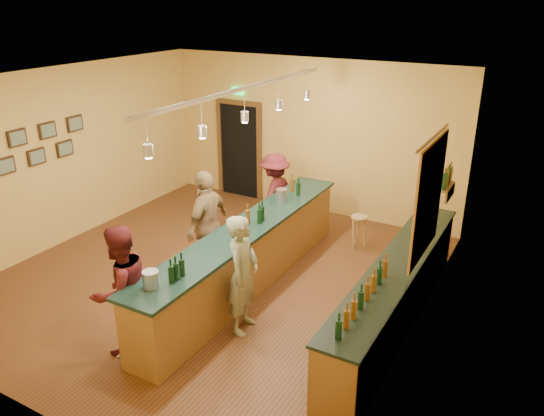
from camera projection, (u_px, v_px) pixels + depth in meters
The scene contains 18 objects.
floor at pixel (215, 277), 8.78m from camera, with size 7.00×7.00×0.00m, color #4E2D16.
ceiling at pixel (205, 80), 7.58m from camera, with size 6.50×7.00×0.02m, color silver.
wall_back at pixel (309, 136), 11.01m from camera, with size 6.50×0.02×3.20m, color gold.
wall_front at pixel (8, 287), 5.36m from camera, with size 6.50×0.02×3.20m, color gold.
wall_left at pixel (65, 156), 9.66m from camera, with size 0.02×7.00×3.20m, color gold.
wall_right at pixel (420, 228), 6.70m from camera, with size 0.02×7.00×3.20m, color gold.
doorway at pixel (240, 148), 11.94m from camera, with size 1.15×0.09×2.48m.
tapestry at pixel (429, 199), 6.94m from camera, with size 0.03×1.40×1.60m, color #9F391F.
bottle_shelf at pixel (448, 180), 8.25m from camera, with size 0.17×0.55×0.54m.
picture_grid at pixel (27, 148), 8.90m from camera, with size 0.06×2.20×0.70m, color #382111, non-canonical shape.
back_counter at pixel (395, 292), 7.39m from camera, with size 0.60×4.55×1.27m.
tasting_bar at pixel (247, 253), 8.25m from camera, with size 0.73×5.10×1.38m.
pendant_track at pixel (244, 100), 7.36m from camera, with size 0.11×4.60×0.50m.
bartender at pixel (243, 275), 7.11m from camera, with size 0.62×0.41×1.70m, color gray.
customer_a at pixel (121, 290), 6.69m from camera, with size 0.85×0.66×1.75m, color #59191E.
customer_b at pixel (208, 224), 8.52m from camera, with size 1.06×0.44×1.82m, color #997A51.
customer_c at pixel (275, 195), 10.06m from camera, with size 1.04×0.60×1.62m, color #59191E.
bar_stool at pixel (359, 224), 9.62m from camera, with size 0.30×0.30×0.62m.
Camera 1 is at (4.62, -6.25, 4.35)m, focal length 35.00 mm.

